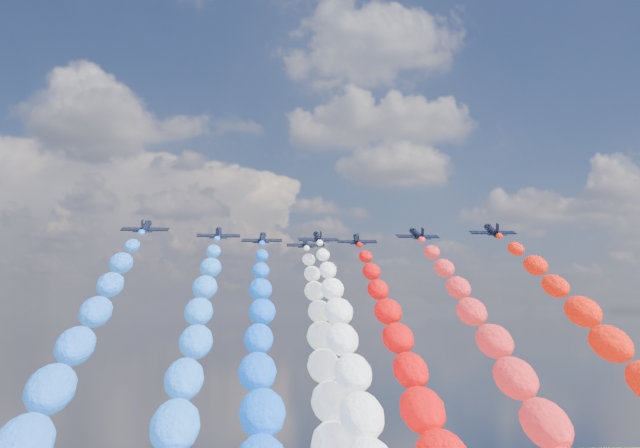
{
  "coord_description": "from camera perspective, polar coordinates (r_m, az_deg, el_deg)",
  "views": [
    {
      "loc": [
        -10.38,
        -142.21,
        94.44
      ],
      "look_at": [
        0.0,
        4.0,
        110.81
      ],
      "focal_mm": 43.91,
      "sensor_mm": 36.0,
      "label": 1
    }
  ],
  "objects": [
    {
      "name": "trail_3",
      "position": [
        93.7,
        2.48,
        -13.78
      ],
      "size": [
        6.64,
        118.79,
        56.87
      ],
      "primitive_type": null,
      "color": "white"
    },
    {
      "name": "jet_1",
      "position": [
        146.94,
        -7.41,
        -0.71
      ],
      "size": [
        8.5,
        11.3,
        5.44
      ],
      "primitive_type": null,
      "rotation": [
        0.3,
        0.0,
        0.05
      ],
      "color": "black"
    },
    {
      "name": "jet_5",
      "position": [
        158.53,
        2.71,
        -1.16
      ],
      "size": [
        8.6,
        11.37,
        5.44
      ],
      "primitive_type": null,
      "rotation": [
        0.3,
        0.0,
        -0.06
      ],
      "color": "black"
    },
    {
      "name": "trail_5",
      "position": [
        98.89,
        7.03,
        -13.35
      ],
      "size": [
        6.64,
        118.79,
        56.87
      ],
      "primitive_type": null,
      "color": "red"
    },
    {
      "name": "jet_0",
      "position": [
        137.83,
        -12.59,
        -0.23
      ],
      "size": [
        8.09,
        11.01,
        5.44
      ],
      "primitive_type": null,
      "rotation": [
        0.3,
        0.0,
        0.01
      ],
      "color": "black"
    },
    {
      "name": "trail_0",
      "position": [
        78.8,
        -19.78,
        -14.84
      ],
      "size": [
        6.64,
        118.79,
        56.87
      ],
      "primitive_type": null,
      "color": "blue"
    },
    {
      "name": "jet_3",
      "position": [
        153.77,
        -0.13,
        -1.01
      ],
      "size": [
        8.64,
        11.4,
        5.44
      ],
      "primitive_type": null,
      "rotation": [
        0.3,
        0.0,
        0.06
      ],
      "color": "black"
    },
    {
      "name": "trail_6",
      "position": [
        90.16,
        14.96,
        -13.87
      ],
      "size": [
        6.64,
        118.79,
        56.87
      ],
      "primitive_type": null,
      "color": "red"
    },
    {
      "name": "trail_2",
      "position": [
        95.69,
        -4.48,
        -13.62
      ],
      "size": [
        6.64,
        118.79,
        56.87
      ],
      "primitive_type": null,
      "color": "blue"
    },
    {
      "name": "trail_4",
      "position": [
        106.4,
        0.66,
        -12.9
      ],
      "size": [
        6.64,
        118.79,
        56.87
      ],
      "primitive_type": null,
      "color": "white"
    },
    {
      "name": "jet_6",
      "position": [
        148.54,
        7.09,
        -0.77
      ],
      "size": [
        8.73,
        11.46,
        5.44
      ],
      "primitive_type": null,
      "rotation": [
        0.3,
        0.0,
        0.07
      ],
      "color": "black"
    },
    {
      "name": "jet_7",
      "position": [
        143.55,
        12.42,
        -0.48
      ],
      "size": [
        8.47,
        11.28,
        5.44
      ],
      "primitive_type": null,
      "rotation": [
        0.3,
        0.0,
        -0.04
      ],
      "color": "black"
    },
    {
      "name": "jet_2",
      "position": [
        156.0,
        -4.24,
        -1.07
      ],
      "size": [
        8.63,
        11.39,
        5.44
      ],
      "primitive_type": null,
      "rotation": [
        0.3,
        0.0,
        -0.06
      ],
      "color": "black"
    },
    {
      "name": "jet_4",
      "position": [
        166.61,
        -1.06,
        -1.42
      ],
      "size": [
        8.45,
        11.27,
        5.44
      ],
      "primitive_type": null,
      "rotation": [
        0.3,
        0.0,
        -0.04
      ],
      "color": "black"
    },
    {
      "name": "trail_1",
      "position": [
        86.84,
        -10.03,
        -14.28
      ],
      "size": [
        6.64,
        118.79,
        56.87
      ],
      "primitive_type": null,
      "color": "#2173F7"
    }
  ]
}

